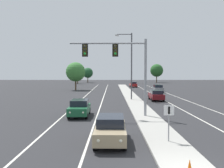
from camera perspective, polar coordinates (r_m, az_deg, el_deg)
median_island at (r=28.70m, az=6.41°, el=-5.66°), size 2.40×110.00×0.15m
lane_stripe_oncoming_center at (r=35.50m, az=-2.47°, el=-4.16°), size 0.14×100.00×0.01m
lane_stripe_receding_center at (r=36.35m, az=12.54°, el=-4.06°), size 0.14×100.00×0.01m
edge_stripe_left at (r=35.78m, az=-7.77°, el=-4.13°), size 0.14×100.00×0.01m
edge_stripe_right at (r=37.21m, az=17.52°, el=-3.97°), size 0.14×100.00×0.01m
overhead_signal_mast at (r=23.32m, az=2.08°, el=5.33°), size 7.21×0.44×7.20m
median_sign_post at (r=15.14m, az=12.80°, el=-7.44°), size 0.60×0.10×2.20m
street_lamp_median at (r=37.64m, az=4.05°, el=5.05°), size 2.58×0.28×10.00m
car_oncoming_tan at (r=15.19m, az=-0.48°, el=-10.29°), size 1.88×4.49×1.58m
car_oncoming_green at (r=24.24m, az=-7.58°, el=-5.43°), size 1.85×4.48×1.58m
car_receding_darkred at (r=37.86m, az=9.98°, el=-2.53°), size 1.85×4.48×1.58m
car_receding_grey at (r=53.98m, az=10.37°, el=-0.99°), size 1.82×4.47×1.58m
car_receding_red at (r=71.01m, az=4.79°, el=-0.08°), size 1.90×4.50×1.58m
tree_far_left_b at (r=94.25m, az=-8.03°, el=2.08°), size 3.49×3.49×5.06m
tree_far_right_a at (r=105.26m, az=10.11°, el=3.08°), size 5.35×5.35×7.74m
tree_far_left_c at (r=104.06m, az=-5.71°, el=2.56°), size 4.27×4.27×6.18m
tree_far_left_a at (r=59.54m, az=-8.48°, el=2.76°), size 4.60×4.60×6.65m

